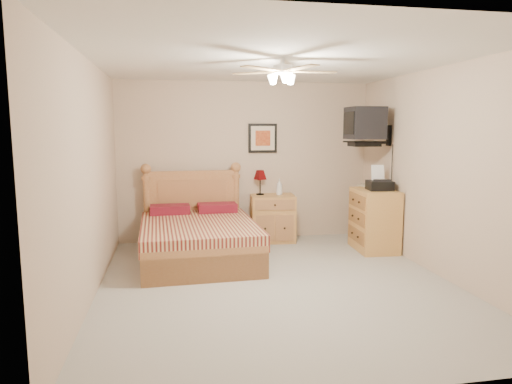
% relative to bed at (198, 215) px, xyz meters
% --- Properties ---
extents(floor, '(4.50, 4.50, 0.00)m').
position_rel_bed_xyz_m(floor, '(0.83, -1.12, -0.63)').
color(floor, '#9C988D').
rests_on(floor, ground).
extents(ceiling, '(4.00, 4.50, 0.04)m').
position_rel_bed_xyz_m(ceiling, '(0.83, -1.12, 1.87)').
color(ceiling, white).
rests_on(ceiling, ground).
extents(wall_back, '(4.00, 0.04, 2.50)m').
position_rel_bed_xyz_m(wall_back, '(0.83, 1.13, 0.62)').
color(wall_back, '#C3A98F').
rests_on(wall_back, ground).
extents(wall_front, '(4.00, 0.04, 2.50)m').
position_rel_bed_xyz_m(wall_front, '(0.83, -3.37, 0.62)').
color(wall_front, '#C3A98F').
rests_on(wall_front, ground).
extents(wall_left, '(0.04, 4.50, 2.50)m').
position_rel_bed_xyz_m(wall_left, '(-1.17, -1.12, 0.62)').
color(wall_left, '#C3A98F').
rests_on(wall_left, ground).
extents(wall_right, '(0.04, 4.50, 2.50)m').
position_rel_bed_xyz_m(wall_right, '(2.83, -1.12, 0.62)').
color(wall_right, '#C3A98F').
rests_on(wall_right, ground).
extents(bed, '(1.54, 1.99, 1.26)m').
position_rel_bed_xyz_m(bed, '(0.00, 0.00, 0.00)').
color(bed, '#A86435').
rests_on(bed, ground).
extents(nightstand, '(0.72, 0.56, 0.73)m').
position_rel_bed_xyz_m(nightstand, '(1.22, 0.88, -0.26)').
color(nightstand, '#C37E3B').
rests_on(nightstand, ground).
extents(table_lamp, '(0.27, 0.27, 0.39)m').
position_rel_bed_xyz_m(table_lamp, '(1.04, 0.98, 0.30)').
color(table_lamp, '#500507').
rests_on(table_lamp, nightstand).
extents(lotion_bottle, '(0.12, 0.12, 0.25)m').
position_rel_bed_xyz_m(lotion_bottle, '(1.33, 0.89, 0.23)').
color(lotion_bottle, white).
rests_on(lotion_bottle, nightstand).
extents(framed_picture, '(0.46, 0.04, 0.46)m').
position_rel_bed_xyz_m(framed_picture, '(1.10, 1.11, 0.99)').
color(framed_picture, black).
rests_on(framed_picture, wall_back).
extents(dresser, '(0.57, 0.79, 0.90)m').
position_rel_bed_xyz_m(dresser, '(2.56, 0.08, -0.18)').
color(dresser, '#C18C3F').
rests_on(dresser, ground).
extents(fax_machine, '(0.38, 0.39, 0.35)m').
position_rel_bed_xyz_m(fax_machine, '(2.60, 0.02, 0.44)').
color(fax_machine, black).
rests_on(fax_machine, dresser).
extents(magazine_lower, '(0.28, 0.33, 0.03)m').
position_rel_bed_xyz_m(magazine_lower, '(2.49, 0.36, 0.28)').
color(magazine_lower, beige).
rests_on(magazine_lower, dresser).
extents(magazine_upper, '(0.19, 0.25, 0.02)m').
position_rel_bed_xyz_m(magazine_upper, '(2.52, 0.39, 0.30)').
color(magazine_upper, tan).
rests_on(magazine_upper, magazine_lower).
extents(wall_tv, '(0.56, 0.46, 0.58)m').
position_rel_bed_xyz_m(wall_tv, '(2.58, 0.22, 1.18)').
color(wall_tv, black).
rests_on(wall_tv, wall_right).
extents(ceiling_fan, '(1.14, 1.14, 0.28)m').
position_rel_bed_xyz_m(ceiling_fan, '(0.83, -1.32, 1.73)').
color(ceiling_fan, white).
rests_on(ceiling_fan, ceiling).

